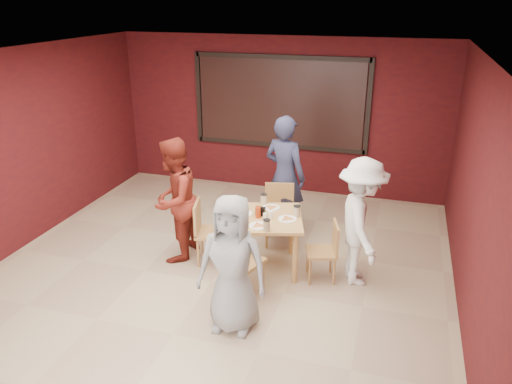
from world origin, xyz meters
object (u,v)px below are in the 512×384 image
(chair_left, at_px, (206,228))
(diner_right, at_px, (361,222))
(dining_table, at_px, (265,223))
(chair_back, at_px, (279,210))
(diner_left, at_px, (174,200))
(chair_right, at_px, (327,248))
(chair_front, at_px, (238,259))
(diner_front, at_px, (232,264))
(diner_back, at_px, (285,176))

(chair_left, xyz_separation_m, diner_right, (2.04, 0.10, 0.33))
(dining_table, relative_size, diner_right, 0.71)
(chair_back, height_order, diner_left, diner_left)
(chair_left, xyz_separation_m, chair_right, (1.64, 0.01, -0.05))
(chair_front, distance_m, chair_right, 1.19)
(chair_back, xyz_separation_m, chair_right, (0.85, -0.87, -0.05))
(chair_back, bearing_deg, chair_right, -45.72)
(chair_back, relative_size, diner_left, 0.51)
(chair_right, height_order, diner_left, diner_left)
(chair_left, bearing_deg, diner_left, 179.70)
(chair_left, relative_size, diner_left, 0.51)
(chair_back, relative_size, chair_left, 1.00)
(chair_back, relative_size, diner_front, 0.56)
(chair_back, bearing_deg, dining_table, -89.12)
(diner_right, bearing_deg, chair_right, 84.20)
(chair_front, xyz_separation_m, diner_back, (0.10, 1.90, 0.41))
(dining_table, relative_size, diner_left, 0.68)
(dining_table, height_order, chair_right, dining_table)
(diner_left, bearing_deg, chair_back, 126.81)
(chair_front, bearing_deg, diner_back, 87.09)
(dining_table, xyz_separation_m, chair_back, (-0.01, 0.81, -0.16))
(dining_table, relative_size, chair_front, 1.29)
(diner_front, bearing_deg, chair_front, 101.46)
(chair_right, relative_size, diner_right, 0.48)
(chair_front, distance_m, diner_right, 1.59)
(chair_front, relative_size, diner_front, 0.58)
(diner_left, xyz_separation_m, diner_right, (2.49, 0.09, -0.03))
(dining_table, height_order, diner_left, diner_left)
(chair_front, distance_m, chair_back, 1.59)
(diner_front, height_order, diner_left, diner_left)
(chair_left, distance_m, diner_front, 1.55)
(chair_left, bearing_deg, diner_front, -57.03)
(chair_right, relative_size, diner_front, 0.50)
(chair_front, bearing_deg, chair_right, 37.09)
(chair_right, xyz_separation_m, diner_left, (-2.10, -0.01, 0.41))
(chair_right, height_order, diner_front, diner_front)
(chair_left, bearing_deg, chair_front, -45.30)
(diner_left, bearing_deg, dining_table, 94.67)
(chair_left, distance_m, chair_right, 1.64)
(diner_front, relative_size, diner_left, 0.91)
(chair_back, height_order, chair_left, chair_back)
(chair_front, xyz_separation_m, diner_front, (0.13, -0.57, 0.27))
(chair_back, height_order, diner_back, diner_back)
(diner_right, bearing_deg, chair_back, 39.65)
(dining_table, distance_m, diner_front, 1.35)
(diner_left, bearing_deg, diner_front, 46.88)
(chair_right, relative_size, diner_left, 0.46)
(chair_back, xyz_separation_m, chair_left, (-0.79, -0.88, -0.00))
(diner_left, bearing_deg, chair_right, 91.95)
(dining_table, xyz_separation_m, diner_left, (-1.26, -0.06, 0.20))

